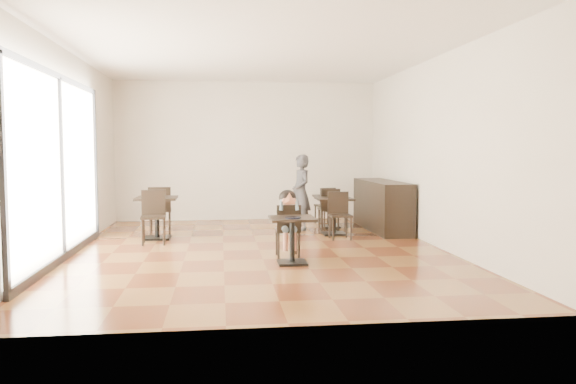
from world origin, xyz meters
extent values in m
cube|color=brown|center=(0.00, 0.00, 0.00)|extent=(6.00, 8.00, 0.01)
cube|color=white|center=(0.00, 0.00, 3.20)|extent=(6.00, 8.00, 0.01)
cube|color=silver|center=(0.00, 4.00, 1.60)|extent=(6.00, 0.01, 3.20)
cube|color=silver|center=(0.00, -4.00, 1.60)|extent=(6.00, 0.01, 3.20)
cube|color=silver|center=(-3.00, 0.00, 1.60)|extent=(0.01, 8.00, 3.20)
cube|color=silver|center=(3.00, 0.00, 1.60)|extent=(0.01, 8.00, 3.20)
cube|color=white|center=(-2.97, -0.50, 1.40)|extent=(0.04, 4.50, 2.60)
cylinder|color=black|center=(0.39, -1.26, 0.68)|extent=(0.23, 0.23, 0.01)
imported|color=#3B3A3F|center=(1.00, 2.17, 0.77)|extent=(0.50, 0.64, 1.54)
cube|color=black|center=(2.65, 2.00, 0.50)|extent=(0.60, 2.40, 1.00)
camera|label=1|loc=(-0.63, -9.08, 1.66)|focal=35.00mm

